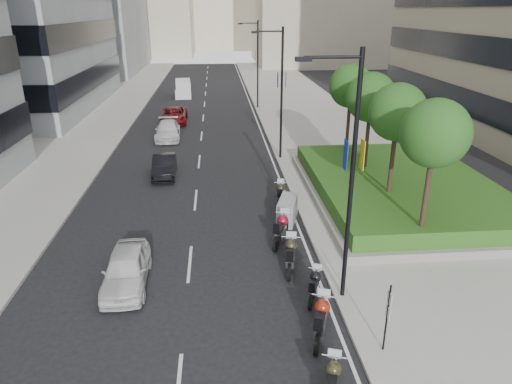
{
  "coord_description": "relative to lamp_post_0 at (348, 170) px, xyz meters",
  "views": [
    {
      "loc": [
        -0.15,
        -13.01,
        10.05
      ],
      "look_at": [
        1.58,
        6.91,
        2.0
      ],
      "focal_mm": 32.0,
      "sensor_mm": 36.0,
      "label": 1
    }
  ],
  "objects": [
    {
      "name": "lane_edge",
      "position": [
        -0.44,
        29.0,
        -5.06
      ],
      "size": [
        0.12,
        100.0,
        0.01
      ],
      "primitive_type": "cube",
      "color": "silver",
      "rests_on": "ground"
    },
    {
      "name": "lamp_post_1",
      "position": [
        0.0,
        17.0,
        0.0
      ],
      "size": [
        2.34,
        0.45,
        9.0
      ],
      "color": "black",
      "rests_on": "ground"
    },
    {
      "name": "motorcycle_3",
      "position": [
        -1.46,
        2.26,
        -4.43
      ],
      "size": [
        0.81,
        2.37,
        1.19
      ],
      "rotation": [
        0.0,
        0.0,
        1.37
      ],
      "color": "black",
      "rests_on": "ground"
    },
    {
      "name": "tree_1",
      "position": [
        4.36,
        7.0,
        0.36
      ],
      "size": [
        2.8,
        2.8,
        6.3
      ],
      "color": "#332319",
      "rests_on": "planter"
    },
    {
      "name": "motorcycle_4",
      "position": [
        -1.52,
        4.59,
        -4.4
      ],
      "size": [
        1.17,
        2.35,
        1.24
      ],
      "rotation": [
        0.0,
        0.0,
        1.18
      ],
      "color": "black",
      "rests_on": "ground"
    },
    {
      "name": "lamp_post_2",
      "position": [
        0.0,
        35.0,
        0.0
      ],
      "size": [
        2.34,
        0.45,
        9.0
      ],
      "color": "black",
      "rests_on": "ground"
    },
    {
      "name": "lamp_post_0",
      "position": [
        0.0,
        0.0,
        0.0
      ],
      "size": [
        2.34,
        0.45,
        9.0
      ],
      "color": "black",
      "rests_on": "ground"
    },
    {
      "name": "motorcycle_1",
      "position": [
        -1.12,
        -1.98,
        -4.43
      ],
      "size": [
        1.05,
        2.31,
        1.19
      ],
      "rotation": [
        0.0,
        0.0,
        1.23
      ],
      "color": "black",
      "rests_on": "ground"
    },
    {
      "name": "car_c",
      "position": [
        -8.39,
        23.39,
        -4.36
      ],
      "size": [
        2.2,
        4.92,
        1.4
      ],
      "primitive_type": "imported",
      "rotation": [
        0.0,
        0.0,
        0.05
      ],
      "color": "white",
      "rests_on": "ground"
    },
    {
      "name": "tree_0",
      "position": [
        4.36,
        3.0,
        0.36
      ],
      "size": [
        2.8,
        2.8,
        6.3
      ],
      "color": "#332319",
      "rests_on": "planter"
    },
    {
      "name": "planter",
      "position": [
        5.86,
        9.0,
        -4.72
      ],
      "size": [
        10.0,
        14.0,
        0.4
      ],
      "primitive_type": "cube",
      "color": "gray",
      "rests_on": "sidewalk_right"
    },
    {
      "name": "parking_sign",
      "position": [
        0.66,
        -3.0,
        -3.61
      ],
      "size": [
        0.06,
        0.32,
        2.5
      ],
      "color": "black",
      "rests_on": "ground"
    },
    {
      "name": "motorcycle_5",
      "position": [
        -0.9,
        6.76,
        -4.46
      ],
      "size": [
        1.37,
        2.15,
        1.22
      ],
      "rotation": [
        0.0,
        0.0,
        1.27
      ],
      "color": "black",
      "rests_on": "ground"
    },
    {
      "name": "tree_2",
      "position": [
        4.36,
        11.0,
        0.36
      ],
      "size": [
        2.8,
        2.8,
        6.3
      ],
      "color": "#332319",
      "rests_on": "planter"
    },
    {
      "name": "motorcycle_6",
      "position": [
        -0.96,
        8.92,
        -4.47
      ],
      "size": [
        0.76,
        2.22,
        1.11
      ],
      "rotation": [
        0.0,
        0.0,
        1.38
      ],
      "color": "black",
      "rests_on": "ground"
    },
    {
      "name": "delivery_van",
      "position": [
        -8.29,
        43.01,
        -4.17
      ],
      "size": [
        2.08,
        4.69,
        1.92
      ],
      "rotation": [
        0.0,
        0.0,
        0.08
      ],
      "color": "white",
      "rests_on": "ground"
    },
    {
      "name": "car_d",
      "position": [
        -8.32,
        29.06,
        -4.35
      ],
      "size": [
        2.45,
        5.17,
        1.43
      ],
      "primitive_type": "imported",
      "rotation": [
        0.0,
        0.0,
        0.02
      ],
      "color": "maroon",
      "rests_on": "ground"
    },
    {
      "name": "tree_3",
      "position": [
        4.36,
        15.0,
        0.36
      ],
      "size": [
        2.8,
        2.8,
        6.3
      ],
      "color": "#332319",
      "rests_on": "planter"
    },
    {
      "name": "car_a",
      "position": [
        -7.98,
        1.62,
        -4.37
      ],
      "size": [
        1.78,
        4.15,
        1.4
      ],
      "primitive_type": "imported",
      "rotation": [
        0.0,
        0.0,
        0.03
      ],
      "color": "white",
      "rests_on": "ground"
    },
    {
      "name": "motorcycle_2",
      "position": [
        -0.88,
        0.13,
        -4.54
      ],
      "size": [
        0.9,
        1.88,
        0.98
      ],
      "rotation": [
        0.0,
        0.0,
        1.2
      ],
      "color": "black",
      "rests_on": "ground"
    },
    {
      "name": "ground",
      "position": [
        -4.14,
        -1.0,
        -5.07
      ],
      "size": [
        160.0,
        160.0,
        0.0
      ],
      "primitive_type": "plane",
      "color": "black",
      "rests_on": "ground"
    },
    {
      "name": "motorcycle_0",
      "position": [
        -1.38,
        -4.61,
        -4.5
      ],
      "size": [
        0.89,
        2.04,
        1.05
      ],
      "rotation": [
        0.0,
        0.0,
        1.26
      ],
      "color": "black",
      "rests_on": "ground"
    },
    {
      "name": "car_b",
      "position": [
        -7.77,
        14.24,
        -4.4
      ],
      "size": [
        1.59,
        4.1,
        1.33
      ],
      "primitive_type": "imported",
      "rotation": [
        0.0,
        0.0,
        0.04
      ],
      "color": "black",
      "rests_on": "ground"
    },
    {
      "name": "lane_centre",
      "position": [
        -5.64,
        29.0,
        -5.06
      ],
      "size": [
        0.12,
        100.0,
        0.01
      ],
      "primitive_type": "cube",
      "color": "silver",
      "rests_on": "ground"
    },
    {
      "name": "hedge",
      "position": [
        5.86,
        9.0,
        -4.12
      ],
      "size": [
        9.4,
        13.4,
        0.8
      ],
      "primitive_type": "cube",
      "color": "#1C5016",
      "rests_on": "planter"
    },
    {
      "name": "sidewalk_left",
      "position": [
        -16.14,
        29.0,
        -4.99
      ],
      "size": [
        8.0,
        100.0,
        0.15
      ],
      "primitive_type": "cube",
      "color": "#9E9B93",
      "rests_on": "ground"
    },
    {
      "name": "sidewalk_right",
      "position": [
        4.86,
        29.0,
        -4.99
      ],
      "size": [
        10.0,
        100.0,
        0.15
      ],
      "primitive_type": "cube",
      "color": "#9E9B93",
      "rests_on": "ground"
    }
  ]
}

